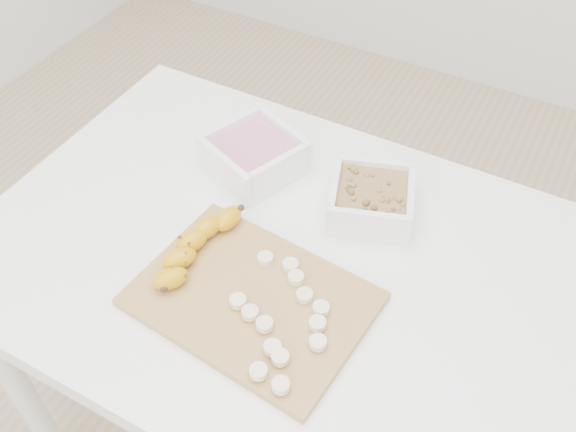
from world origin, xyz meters
The scene contains 6 objects.
table centered at (0.00, 0.00, 0.65)m, with size 1.00×0.70×0.75m.
bowl_yogurt centered at (-0.14, 0.16, 0.79)m, with size 0.19×0.19×0.07m.
bowl_granola centered at (0.09, 0.15, 0.78)m, with size 0.17×0.17×0.06m.
cutting_board centered at (0.01, -0.11, 0.76)m, with size 0.34×0.25×0.01m, color #B78549.
banana centered at (-0.11, -0.08, 0.78)m, with size 0.05×0.19×0.03m, color #C58909, non-canonical shape.
banana_slices centered at (0.07, -0.12, 0.77)m, with size 0.17×0.22×0.02m.
Camera 1 is at (0.34, -0.59, 1.55)m, focal length 40.00 mm.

